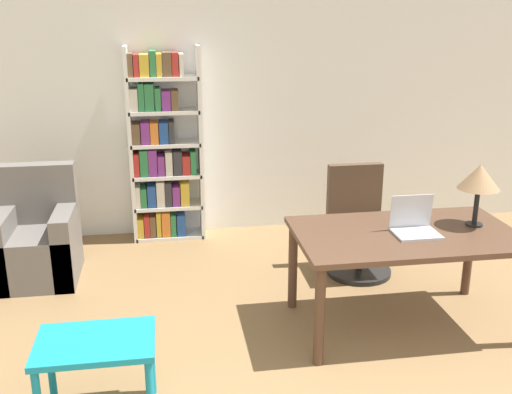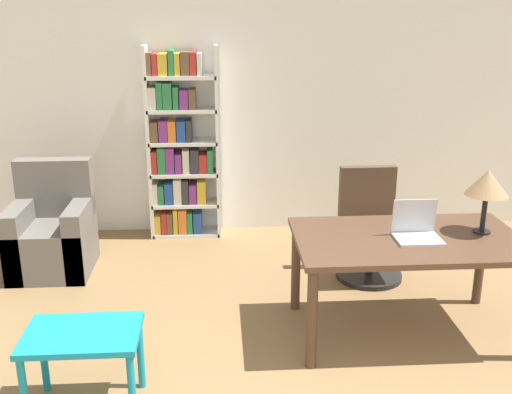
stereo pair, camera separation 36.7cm
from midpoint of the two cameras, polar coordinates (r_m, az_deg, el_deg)
wall_back at (r=6.12m, az=-4.54°, el=9.06°), size 8.00×0.06×2.70m
desk at (r=4.36m, az=11.74°, el=-4.43°), size 1.58×0.93×0.74m
laptop at (r=4.30m, az=12.49°, el=-2.69°), size 0.31×0.25×0.26m
table_lamp at (r=4.48m, az=18.35°, el=1.70°), size 0.30×0.30×0.46m
office_chair at (r=5.31m, az=7.77°, el=-2.81°), size 0.57×0.57×0.94m
side_table_blue at (r=3.59m, az=-17.95°, el=-14.03°), size 0.65×0.45×0.51m
armchair at (r=5.55m, az=-21.94°, el=-4.11°), size 0.67×0.68×0.97m
bookshelf at (r=6.01m, az=-10.72°, el=4.36°), size 0.71×0.28×1.92m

